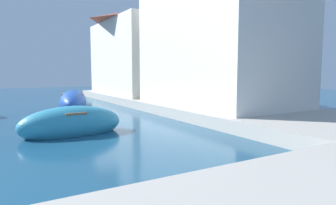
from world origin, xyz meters
TOP-DOWN VIEW (x-y plane):
  - quay_promenade at (4.32, -0.37)m, footprint 44.00×32.00m
  - moored_boat_0 at (5.14, 4.66)m, footprint 3.72×1.71m
  - moored_boat_6 at (7.02, 12.76)m, footprint 2.82×5.19m
  - waterfront_building_main at (13.00, 6.17)m, footprint 5.37×8.83m
  - waterfront_building_annex at (13.00, 15.55)m, footprint 5.75×9.44m
  - quayside_tree at (12.90, 6.17)m, footprint 2.28×2.28m

SIDE VIEW (x-z plane):
  - quay_promenade at x=4.32m, z-range 0.00..0.50m
  - moored_boat_0 at x=5.14m, z-range -0.29..1.01m
  - moored_boat_6 at x=7.02m, z-range -0.31..1.10m
  - quayside_tree at x=12.90m, z-range 1.35..5.35m
  - waterfront_building_annex at x=13.00m, z-range 0.55..7.12m
  - waterfront_building_main at x=13.00m, z-range 0.55..7.82m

